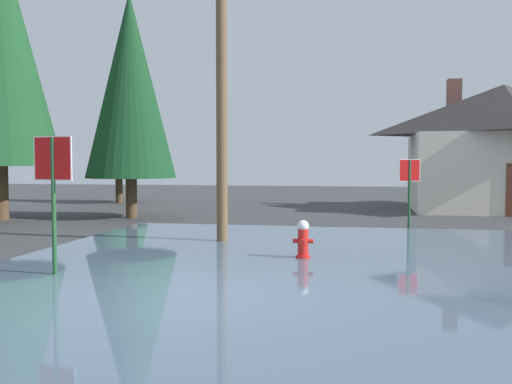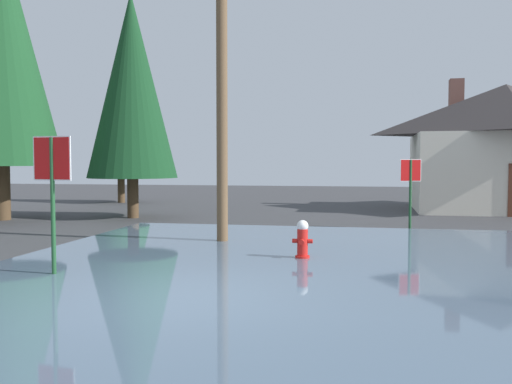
{
  "view_description": "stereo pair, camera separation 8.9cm",
  "coord_description": "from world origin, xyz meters",
  "px_view_note": "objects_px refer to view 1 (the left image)",
  "views": [
    {
      "loc": [
        2.58,
        -7.81,
        2.05
      ],
      "look_at": [
        0.16,
        5.43,
        1.33
      ],
      "focal_mm": 39.35,
      "sensor_mm": 36.0,
      "label": 1
    },
    {
      "loc": [
        2.67,
        -7.8,
        2.05
      ],
      "look_at": [
        0.16,
        5.43,
        1.33
      ],
      "focal_mm": 39.35,
      "sensor_mm": 36.0,
      "label": 2
    }
  ],
  "objects_px": {
    "utility_pole": "(222,76)",
    "house": "(502,145)",
    "fire_hydrant": "(303,241)",
    "stop_sign_near": "(53,176)",
    "pine_tree_mid_left": "(118,120)",
    "pine_tree_tall_left": "(130,86)",
    "stop_sign_far": "(409,180)"
  },
  "relations": [
    {
      "from": "house",
      "to": "pine_tree_tall_left",
      "type": "relative_size",
      "value": 0.99
    },
    {
      "from": "stop_sign_near",
      "to": "house",
      "type": "height_order",
      "value": "house"
    },
    {
      "from": "stop_sign_near",
      "to": "pine_tree_mid_left",
      "type": "relative_size",
      "value": 0.35
    },
    {
      "from": "stop_sign_far",
      "to": "stop_sign_near",
      "type": "bearing_deg",
      "value": -128.95
    },
    {
      "from": "fire_hydrant",
      "to": "pine_tree_mid_left",
      "type": "xyz_separation_m",
      "value": [
        -10.75,
        14.91,
        3.75
      ]
    },
    {
      "from": "house",
      "to": "stop_sign_far",
      "type": "bearing_deg",
      "value": -119.75
    },
    {
      "from": "fire_hydrant",
      "to": "pine_tree_tall_left",
      "type": "relative_size",
      "value": 0.1
    },
    {
      "from": "stop_sign_far",
      "to": "pine_tree_mid_left",
      "type": "bearing_deg",
      "value": 146.17
    },
    {
      "from": "stop_sign_near",
      "to": "fire_hydrant",
      "type": "height_order",
      "value": "stop_sign_near"
    },
    {
      "from": "stop_sign_near",
      "to": "fire_hydrant",
      "type": "relative_size",
      "value": 2.97
    },
    {
      "from": "stop_sign_near",
      "to": "pine_tree_mid_left",
      "type": "xyz_separation_m",
      "value": [
        -6.57,
        17.43,
        2.36
      ]
    },
    {
      "from": "house",
      "to": "stop_sign_near",
      "type": "bearing_deg",
      "value": -124.78
    },
    {
      "from": "utility_pole",
      "to": "pine_tree_mid_left",
      "type": "relative_size",
      "value": 1.14
    },
    {
      "from": "pine_tree_mid_left",
      "to": "house",
      "type": "bearing_deg",
      "value": -3.68
    },
    {
      "from": "utility_pole",
      "to": "house",
      "type": "xyz_separation_m",
      "value": [
        9.39,
        11.62,
        -1.43
      ]
    },
    {
      "from": "stop_sign_near",
      "to": "pine_tree_mid_left",
      "type": "bearing_deg",
      "value": 110.66
    },
    {
      "from": "utility_pole",
      "to": "stop_sign_far",
      "type": "bearing_deg",
      "value": 37.68
    },
    {
      "from": "house",
      "to": "pine_tree_tall_left",
      "type": "distance_m",
      "value": 15.55
    },
    {
      "from": "stop_sign_near",
      "to": "pine_tree_mid_left",
      "type": "height_order",
      "value": "pine_tree_mid_left"
    },
    {
      "from": "fire_hydrant",
      "to": "pine_tree_tall_left",
      "type": "bearing_deg",
      "value": 132.34
    },
    {
      "from": "stop_sign_far",
      "to": "pine_tree_mid_left",
      "type": "relative_size",
      "value": 0.3
    },
    {
      "from": "house",
      "to": "fire_hydrant",
      "type": "bearing_deg",
      "value": -117.37
    },
    {
      "from": "fire_hydrant",
      "to": "house",
      "type": "height_order",
      "value": "house"
    },
    {
      "from": "stop_sign_near",
      "to": "house",
      "type": "bearing_deg",
      "value": 55.22
    },
    {
      "from": "pine_tree_tall_left",
      "to": "fire_hydrant",
      "type": "bearing_deg",
      "value": -47.66
    },
    {
      "from": "stop_sign_near",
      "to": "fire_hydrant",
      "type": "distance_m",
      "value": 5.07
    },
    {
      "from": "utility_pole",
      "to": "pine_tree_mid_left",
      "type": "height_order",
      "value": "utility_pole"
    },
    {
      "from": "fire_hydrant",
      "to": "utility_pole",
      "type": "distance_m",
      "value": 4.9
    },
    {
      "from": "fire_hydrant",
      "to": "stop_sign_far",
      "type": "distance_m",
      "value": 6.59
    },
    {
      "from": "utility_pole",
      "to": "house",
      "type": "distance_m",
      "value": 15.01
    },
    {
      "from": "utility_pole",
      "to": "pine_tree_mid_left",
      "type": "distance_m",
      "value": 15.34
    },
    {
      "from": "utility_pole",
      "to": "fire_hydrant",
      "type": "bearing_deg",
      "value": -43.41
    }
  ]
}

